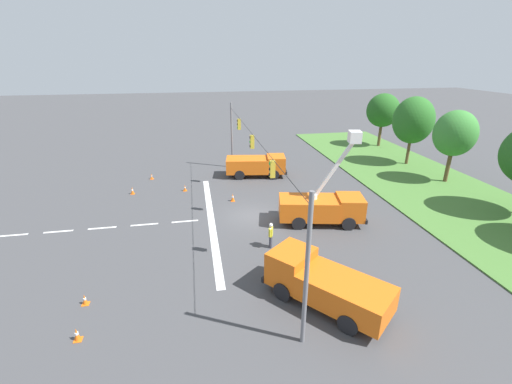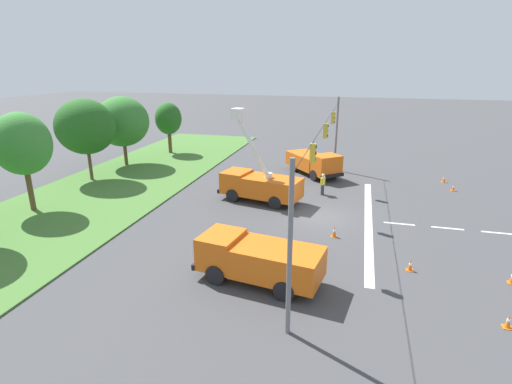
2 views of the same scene
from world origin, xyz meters
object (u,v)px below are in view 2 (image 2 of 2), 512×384
object	(u,v)px
traffic_cone_foreground_left	(410,265)
traffic_cone_foreground_right	(508,322)
traffic_cone_mid_right	(444,179)
utility_truck_support_far	(314,162)
tree_east	(85,127)
utility_truck_bucket_lift	(260,184)
traffic_cone_lane_edge_a	(334,232)
tree_far_east	(122,122)
utility_truck_support_near	(258,259)
road_worker	(323,183)
traffic_cone_mid_left	(453,188)
tree_centre	(22,144)
tree_east_end	(168,119)

from	to	relation	value
traffic_cone_foreground_left	traffic_cone_foreground_right	xyz separation A→B (m)	(-3.96, -3.39, -0.00)
traffic_cone_foreground_left	traffic_cone_mid_right	bearing A→B (deg)	-14.58
utility_truck_support_far	tree_east	bearing A→B (deg)	110.02
utility_truck_bucket_lift	traffic_cone_lane_edge_a	distance (m)	8.21
tree_far_east	utility_truck_support_near	bearing A→B (deg)	-134.68
road_worker	traffic_cone_mid_right	distance (m)	12.01
traffic_cone_mid_left	road_worker	bearing A→B (deg)	109.56
utility_truck_support_far	road_worker	world-z (taller)	utility_truck_support_far
tree_east	traffic_cone_mid_left	bearing A→B (deg)	-80.94
tree_centre	utility_truck_bucket_lift	xyz separation A→B (m)	(6.26, -15.41, -3.53)
traffic_cone_foreground_left	traffic_cone_lane_edge_a	world-z (taller)	traffic_cone_lane_edge_a
tree_east	utility_truck_bucket_lift	world-z (taller)	tree_east
utility_truck_support_near	traffic_cone_foreground_right	bearing A→B (deg)	-95.17
tree_centre	utility_truck_bucket_lift	size ratio (longest dim) A/B	1.01
utility_truck_support_near	traffic_cone_foreground_left	size ratio (longest dim) A/B	10.73
utility_truck_support_far	traffic_cone_foreground_right	size ratio (longest dim) A/B	10.75
utility_truck_bucket_lift	traffic_cone_foreground_left	world-z (taller)	utility_truck_bucket_lift
tree_far_east	road_worker	world-z (taller)	tree_far_east
traffic_cone_foreground_right	traffic_cone_mid_right	world-z (taller)	traffic_cone_mid_right
traffic_cone_mid_left	traffic_cone_lane_edge_a	bearing A→B (deg)	142.83
road_worker	traffic_cone_foreground_right	world-z (taller)	road_worker
traffic_cone_foreground_left	traffic_cone_mid_left	size ratio (longest dim) A/B	1.03
utility_truck_bucket_lift	road_worker	distance (m)	5.38
tree_east	tree_east_end	bearing A→B (deg)	-8.83
tree_centre	road_worker	bearing A→B (deg)	-65.66
traffic_cone_mid_left	traffic_cone_lane_edge_a	distance (m)	14.92
traffic_cone_mid_left	traffic_cone_foreground_left	bearing A→B (deg)	162.07
road_worker	traffic_cone_mid_right	size ratio (longest dim) A/B	2.67
utility_truck_support_near	traffic_cone_lane_edge_a	bearing A→B (deg)	-27.79
tree_centre	traffic_cone_mid_left	bearing A→B (deg)	-67.28
utility_truck_support_far	road_worker	xyz separation A→B (m)	(-5.81, -1.39, -0.21)
traffic_cone_mid_right	road_worker	bearing A→B (deg)	121.29
traffic_cone_foreground_right	tree_east	bearing A→B (deg)	64.70
road_worker	traffic_cone_foreground_left	distance (m)	12.73
tree_centre	road_worker	size ratio (longest dim) A/B	4.03
traffic_cone_foreground_left	traffic_cone_mid_left	distance (m)	15.90
tree_far_east	traffic_cone_mid_left	distance (m)	31.58
tree_east_end	utility_truck_support_near	xyz separation A→B (m)	(-25.24, -17.14, -2.83)
traffic_cone_foreground_left	traffic_cone_lane_edge_a	distance (m)	5.24
traffic_cone_lane_edge_a	tree_east	bearing A→B (deg)	72.82
traffic_cone_foreground_left	traffic_cone_mid_right	xyz separation A→B (m)	(17.60, -4.58, 0.03)
utility_truck_support_near	traffic_cone_mid_right	world-z (taller)	utility_truck_support_near
traffic_cone_foreground_left	utility_truck_support_near	bearing A→B (deg)	111.97
tree_far_east	road_worker	xyz separation A→B (m)	(-4.41, -20.72, -3.57)
utility_truck_support_far	traffic_cone_lane_edge_a	distance (m)	14.29
tree_far_east	tree_east_end	xyz separation A→B (m)	(6.47, -1.84, -0.52)
tree_east	traffic_cone_lane_edge_a	distance (m)	23.79
road_worker	traffic_cone_mid_right	bearing A→B (deg)	-58.71
utility_truck_support_far	traffic_cone_mid_left	distance (m)	12.16
tree_centre	traffic_cone_foreground_right	distance (m)	30.08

